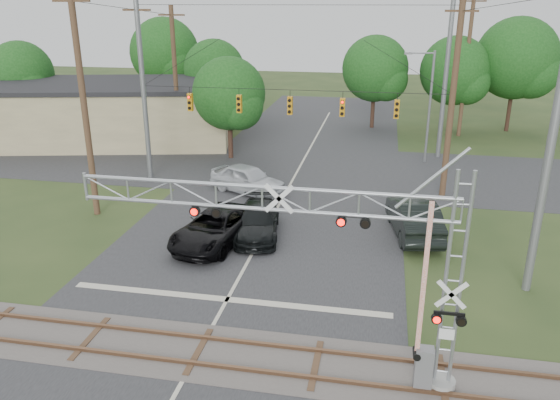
% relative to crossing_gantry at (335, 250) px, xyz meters
% --- Properties ---
extents(ground, '(160.00, 160.00, 0.00)m').
position_rel_crossing_gantry_xyz_m(ground, '(-4.52, -1.64, -4.40)').
color(ground, '#283B1B').
rests_on(ground, ground).
extents(road_main, '(14.00, 90.00, 0.02)m').
position_rel_crossing_gantry_xyz_m(road_main, '(-4.52, 8.36, -4.39)').
color(road_main, '#28282A').
rests_on(road_main, ground).
extents(road_cross, '(90.00, 12.00, 0.02)m').
position_rel_crossing_gantry_xyz_m(road_cross, '(-4.52, 22.36, -4.38)').
color(road_cross, '#28282A').
rests_on(road_cross, ground).
extents(railroad_track, '(90.00, 3.20, 0.17)m').
position_rel_crossing_gantry_xyz_m(railroad_track, '(-4.52, 0.36, -4.36)').
color(railroad_track, '#4D4642').
rests_on(railroad_track, ground).
extents(crossing_gantry, '(11.66, 0.89, 7.00)m').
position_rel_crossing_gantry_xyz_m(crossing_gantry, '(0.00, 0.00, 0.00)').
color(crossing_gantry, gray).
rests_on(crossing_gantry, ground).
extents(traffic_signal_span, '(19.34, 0.36, 11.50)m').
position_rel_crossing_gantry_xyz_m(traffic_signal_span, '(-3.59, 18.36, 1.27)').
color(traffic_signal_span, slate).
rests_on(traffic_signal_span, ground).
extents(pickup_black, '(3.77, 6.23, 1.62)m').
position_rel_crossing_gantry_xyz_m(pickup_black, '(-6.58, 9.04, -3.59)').
color(pickup_black, black).
rests_on(pickup_black, ground).
extents(car_dark, '(2.87, 5.41, 1.49)m').
position_rel_crossing_gantry_xyz_m(car_dark, '(-4.78, 10.36, -3.65)').
color(car_dark, black).
rests_on(car_dark, ground).
extents(sedan_silver, '(5.42, 4.04, 1.72)m').
position_rel_crossing_gantry_xyz_m(sedan_silver, '(-6.85, 16.70, -3.54)').
color(sedan_silver, '#B8BBC0').
rests_on(sedan_silver, ground).
extents(suv_dark, '(2.88, 5.86, 1.85)m').
position_rel_crossing_gantry_xyz_m(suv_dark, '(2.97, 11.94, -3.47)').
color(suv_dark, black).
rests_on(suv_dark, ground).
extents(commercial_building, '(22.57, 14.91, 4.86)m').
position_rel_crossing_gantry_xyz_m(commercial_building, '(-21.73, 27.78, -1.96)').
color(commercial_building, '#8F845F').
rests_on(commercial_building, ground).
extents(streetlight, '(2.13, 0.22, 7.99)m').
position_rel_crossing_gantry_xyz_m(streetlight, '(4.18, 25.72, 0.08)').
color(streetlight, slate).
rests_on(streetlight, ground).
extents(utility_poles, '(24.16, 28.23, 13.10)m').
position_rel_crossing_gantry_xyz_m(utility_poles, '(-1.26, 21.15, 1.74)').
color(utility_poles, '#493521').
rests_on(utility_poles, ground).
extents(treeline, '(57.84, 29.33, 10.05)m').
position_rel_crossing_gantry_xyz_m(treeline, '(-2.32, 32.48, 1.40)').
color(treeline, '#321F17').
rests_on(treeline, ground).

